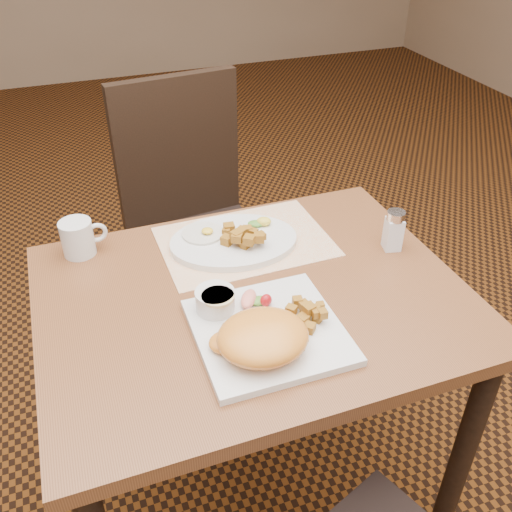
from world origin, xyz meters
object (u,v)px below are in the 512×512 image
at_px(table, 254,331).
at_px(plate_oval, 234,241).
at_px(chair_far, 194,214).
at_px(coffee_mug, 79,238).
at_px(salt_shaker, 394,230).
at_px(plate_square, 268,332).

distance_m(table, plate_oval, 0.23).
height_order(chair_far, coffee_mug, chair_far).
bearing_deg(salt_shaker, table, -172.17).
distance_m(plate_square, plate_oval, 0.32).
bearing_deg(coffee_mug, plate_square, -52.91).
height_order(plate_square, plate_oval, plate_oval).
relative_size(chair_far, plate_square, 3.46).
bearing_deg(chair_far, plate_square, 79.37).
relative_size(chair_far, salt_shaker, 9.70).
bearing_deg(plate_square, chair_far, 85.89).
relative_size(table, plate_oval, 2.96).
height_order(plate_square, coffee_mug, coffee_mug).
relative_size(plate_oval, coffee_mug, 2.83).
xyz_separation_m(plate_oval, salt_shaker, (0.35, -0.14, 0.04)).
bearing_deg(plate_oval, chair_far, 87.19).
relative_size(table, plate_square, 3.21).
bearing_deg(salt_shaker, plate_oval, 158.19).
xyz_separation_m(chair_far, salt_shaker, (0.32, -0.66, 0.26)).
distance_m(plate_square, coffee_mug, 0.52).
height_order(chair_far, plate_square, chair_far).
distance_m(plate_oval, coffee_mug, 0.36).
distance_m(chair_far, salt_shaker, 0.78).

